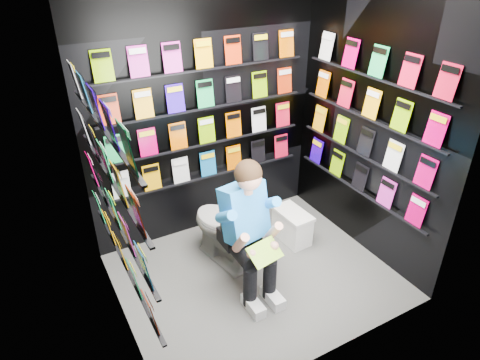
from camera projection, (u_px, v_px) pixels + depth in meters
floor at (255, 276)px, 4.00m from camera, size 2.40×2.40×0.00m
wall_back at (205, 112)px, 4.13m from camera, size 2.40×0.04×2.60m
wall_front at (343, 211)px, 2.61m from camera, size 2.40×0.04×2.60m
wall_left at (105, 187)px, 2.86m from camera, size 0.04×2.00×2.60m
wall_right at (371, 123)px, 3.88m from camera, size 0.04×2.00×2.60m
comics_back at (206, 112)px, 4.11m from camera, size 2.10×0.06×1.37m
comics_left at (109, 186)px, 2.87m from camera, size 0.06×1.70×1.37m
comics_right at (369, 123)px, 3.86m from camera, size 0.06×1.70×1.37m
toilet at (224, 227)px, 4.06m from camera, size 0.55×0.81×0.73m
longbox at (292, 227)px, 4.43m from camera, size 0.25×0.42×0.31m
longbox_lid at (293, 213)px, 4.35m from camera, size 0.27×0.44×0.03m
reader at (243, 212)px, 3.58m from camera, size 0.63×0.82×1.36m
held_comic at (265, 252)px, 3.40m from camera, size 0.31×0.21×0.12m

